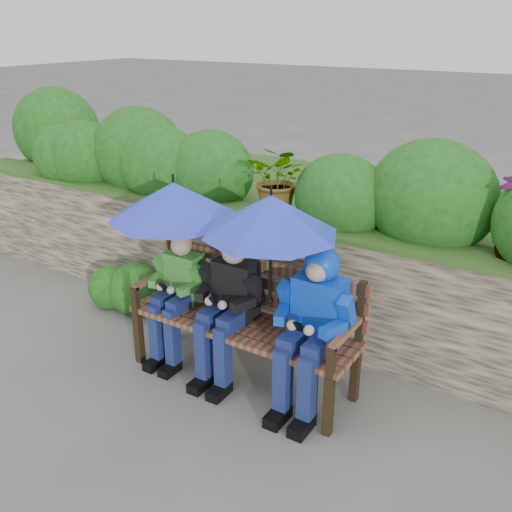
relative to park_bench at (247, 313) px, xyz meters
The scene contains 8 objects.
ground 0.52m from the park_bench, 17.06° to the right, with size 60.00×60.00×0.00m, color #595954.
garden_backdrop 1.56m from the park_bench, 91.74° to the left, with size 8.06×2.86×1.90m.
park_bench is the anchor object (origin of this frame).
boy_left 0.60m from the park_bench, behind, with size 0.43×0.50×1.04m.
boy_middle 0.17m from the park_bench, 143.29° to the right, with size 0.48×0.56×1.11m.
boy_right 0.60m from the park_bench, ahead, with size 0.52×0.63×1.16m.
umbrella_left 0.98m from the park_bench, behind, with size 0.98×0.98×0.80m.
umbrella_right 0.87m from the park_bench, 20.71° to the right, with size 0.91×0.91×0.83m.
Camera 1 is at (1.99, -3.09, 2.50)m, focal length 40.00 mm.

